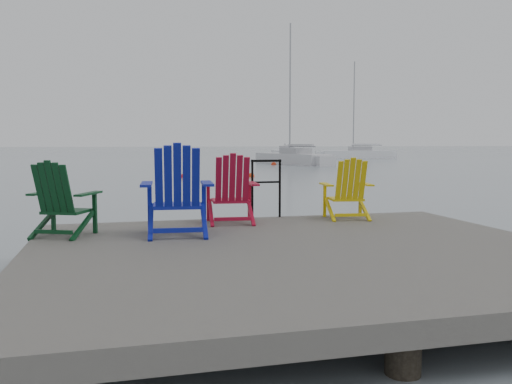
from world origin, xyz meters
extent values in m
plane|color=slate|center=(0.00, 0.00, 0.00)|extent=(400.00, 400.00, 0.00)
cube|color=#2D2A28|center=(0.00, 0.00, 0.40)|extent=(6.00, 5.00, 0.20)
cylinder|color=black|center=(-2.70, 2.20, -0.30)|extent=(0.26, 0.26, 1.20)
cylinder|color=black|center=(0.00, 2.20, -0.30)|extent=(0.26, 0.26, 1.20)
cylinder|color=black|center=(2.70, 2.20, -0.30)|extent=(0.26, 0.26, 1.20)
cylinder|color=black|center=(0.03, 2.45, 0.95)|extent=(0.04, 0.04, 0.90)
cylinder|color=black|center=(0.47, 2.45, 0.95)|extent=(0.04, 0.04, 0.90)
cylinder|color=black|center=(0.25, 2.45, 1.38)|extent=(0.48, 0.04, 0.04)
cylinder|color=black|center=(0.25, 2.45, 1.05)|extent=(0.44, 0.03, 0.03)
cube|color=#093316|center=(-2.60, 1.54, 0.80)|extent=(0.62, 0.59, 0.04)
cube|color=#093316|center=(-2.79, 1.82, 0.76)|extent=(0.06, 0.06, 0.52)
cube|color=#093316|center=(-2.26, 1.59, 0.76)|extent=(0.06, 0.06, 0.52)
cube|color=#093316|center=(-2.89, 1.65, 1.03)|extent=(0.33, 0.56, 0.03)
cube|color=#093316|center=(-2.32, 1.40, 1.03)|extent=(0.33, 0.56, 0.03)
cube|color=#093316|center=(-2.72, 1.27, 1.11)|extent=(0.51, 0.40, 0.63)
cube|color=#0D1890|center=(-1.24, 1.27, 0.86)|extent=(0.64, 0.58, 0.04)
cube|color=#0D1890|center=(-1.57, 1.52, 0.81)|extent=(0.06, 0.06, 0.63)
cube|color=#0D1890|center=(-0.87, 1.46, 0.81)|extent=(0.06, 0.06, 0.63)
cube|color=#0D1890|center=(-1.62, 1.29, 1.14)|extent=(0.19, 0.69, 0.03)
cube|color=#0D1890|center=(-0.87, 1.22, 1.14)|extent=(0.19, 0.69, 0.03)
cube|color=#0D1890|center=(-1.27, 0.91, 1.24)|extent=(0.57, 0.33, 0.77)
cube|color=#A50C27|center=(-0.39, 2.10, 0.82)|extent=(0.56, 0.51, 0.04)
cube|color=#A50C27|center=(-0.68, 2.32, 0.77)|extent=(0.05, 0.05, 0.55)
cube|color=#A50C27|center=(-0.06, 2.26, 0.77)|extent=(0.05, 0.05, 0.55)
cube|color=#A50C27|center=(-0.72, 2.11, 1.06)|extent=(0.18, 0.61, 0.03)
cube|color=#A50C27|center=(-0.06, 2.05, 1.06)|extent=(0.18, 0.61, 0.03)
cube|color=#A50C27|center=(-0.42, 1.78, 1.14)|extent=(0.50, 0.30, 0.67)
cube|color=gold|center=(1.42, 2.10, 0.79)|extent=(0.54, 0.50, 0.04)
cube|color=gold|center=(1.17, 2.32, 0.75)|extent=(0.05, 0.05, 0.51)
cube|color=gold|center=(1.73, 2.23, 0.75)|extent=(0.05, 0.05, 0.51)
cube|color=gold|center=(1.11, 2.13, 1.02)|extent=(0.19, 0.56, 0.02)
cube|color=gold|center=(1.72, 2.04, 1.02)|extent=(0.19, 0.56, 0.02)
cube|color=gold|center=(1.38, 1.81, 1.10)|extent=(0.48, 0.30, 0.62)
cube|color=silver|center=(10.99, 34.07, 0.25)|extent=(4.07, 8.14, 1.10)
cube|color=#9E9EA3|center=(11.10, 33.69, 0.95)|extent=(2.01, 2.66, 0.55)
cylinder|color=gray|center=(10.89, 34.45, 5.73)|extent=(0.12, 0.12, 9.85)
cube|color=white|center=(18.14, 57.24, 0.25)|extent=(6.77, 10.12, 1.10)
cube|color=#9E9EA3|center=(17.92, 56.79, 0.95)|extent=(2.96, 3.50, 0.55)
cylinder|color=gray|center=(18.37, 57.69, 7.05)|extent=(0.12, 0.12, 12.51)
cube|color=white|center=(22.38, 47.26, 0.25)|extent=(7.56, 2.83, 1.10)
cube|color=#9E9EA3|center=(22.75, 47.21, 0.95)|extent=(2.36, 1.61, 0.55)
cylinder|color=gray|center=(22.02, 47.30, 5.41)|extent=(0.12, 0.12, 9.22)
sphere|color=red|center=(4.23, 19.80, 0.00)|extent=(0.36, 0.36, 0.36)
sphere|color=#B9170A|center=(1.02, 20.18, 0.00)|extent=(0.36, 0.36, 0.36)
sphere|color=red|center=(9.18, 32.99, 0.00)|extent=(0.40, 0.40, 0.40)
sphere|color=red|center=(11.50, 37.44, 0.00)|extent=(0.36, 0.36, 0.36)
camera|label=1|loc=(-1.95, -5.59, 1.66)|focal=38.00mm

